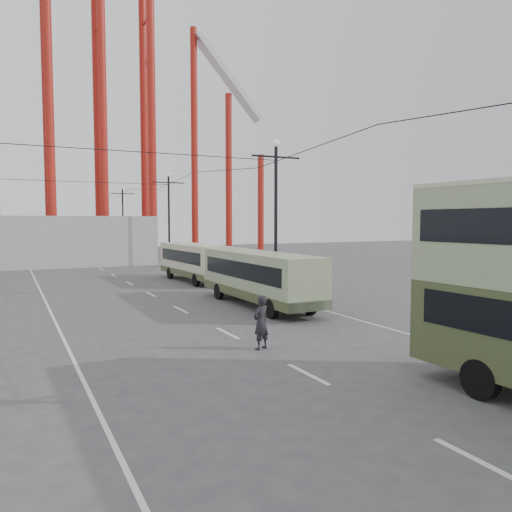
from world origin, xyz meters
TOP-DOWN VIEW (x-y plane):
  - ground at (0.00, 0.00)m, footprint 160.00×160.00m
  - road_markings at (-0.86, 19.70)m, footprint 12.52×120.00m
  - lamp_post_mid at (5.60, 18.00)m, footprint 3.20×0.44m
  - lamp_post_far at (5.60, 40.00)m, footprint 3.20×0.44m
  - lamp_post_distant at (5.60, 62.00)m, footprint 3.20×0.44m
  - roller_coaster at (-2.49, 56.89)m, footprint 52.95×5.00m
  - fairground_shed at (-6.00, 47.00)m, footprint 22.00×10.00m
  - single_decker_green at (3.06, 15.24)m, footprint 2.34×10.11m
  - single_decker_cream at (3.62, 27.07)m, footprint 2.64×9.03m
  - pedestrian at (-0.92, 7.19)m, footprint 0.82×0.69m

SIDE VIEW (x-z plane):
  - ground at x=0.00m, z-range 0.00..0.00m
  - road_markings at x=-0.86m, z-range 0.00..0.01m
  - pedestrian at x=-0.92m, z-range 0.00..1.91m
  - single_decker_cream at x=3.62m, z-range 0.18..2.96m
  - single_decker_green at x=3.06m, z-range 0.18..3.04m
  - fairground_shed at x=-6.00m, z-range 0.00..5.00m
  - lamp_post_mid at x=5.60m, z-range 0.02..9.34m
  - lamp_post_far at x=5.60m, z-range 0.02..9.34m
  - lamp_post_distant at x=5.60m, z-range 0.02..9.34m
  - roller_coaster at x=-2.49m, z-range -4.82..50.66m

